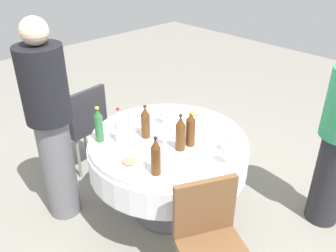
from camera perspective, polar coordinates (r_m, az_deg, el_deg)
ground_plane at (r=3.21m, az=0.00°, el=-13.30°), size 10.00×10.00×0.00m
dining_table at (r=2.85m, az=0.00°, el=-4.55°), size 1.25×1.25×0.74m
bottle_brown_far at (r=2.73m, az=-3.58°, el=0.51°), size 0.07×0.07×0.27m
bottle_brown_near at (r=2.57m, az=1.97°, el=-1.22°), size 0.07×0.07×0.28m
bottle_brown_left at (r=2.63m, az=3.59°, el=-0.61°), size 0.07×0.07×0.27m
bottle_clear_north at (r=2.68m, az=-7.76°, el=-0.11°), size 0.06×0.06×0.28m
bottle_brown_front at (r=2.32m, az=-1.95°, el=-4.94°), size 0.07×0.07×0.28m
bottle_green_east at (r=2.72m, az=-10.90°, el=0.08°), size 0.06×0.06×0.28m
wine_glass_north at (r=2.63m, az=-0.65°, el=-1.00°), size 0.06×0.06×0.15m
wine_glass_front at (r=2.47m, az=9.19°, el=-3.92°), size 0.07×0.07×0.13m
wine_glass_east at (r=2.92m, az=-0.74°, el=2.25°), size 0.07×0.07×0.15m
wine_glass_south at (r=2.59m, az=9.67°, el=-2.03°), size 0.07×0.07×0.16m
plate_right at (r=2.84m, az=2.31°, el=-0.77°), size 0.24×0.24×0.04m
plate_rear at (r=2.49m, az=-6.17°, el=-5.79°), size 0.24×0.24×0.04m
plate_mid at (r=3.10m, az=4.15°, el=1.86°), size 0.23×0.23×0.04m
plate_inner at (r=2.93m, az=-5.93°, el=-0.06°), size 0.22×0.22×0.02m
knife_near at (r=2.89m, az=8.57°, el=-0.81°), size 0.16×0.12×0.00m
person_near at (r=2.86m, az=-18.10°, el=0.55°), size 0.34×0.34×1.66m
chair_east at (r=2.30m, az=6.67°, el=-17.04°), size 0.53×0.53×0.87m
chair_south at (r=3.57m, az=-13.27°, el=0.73°), size 0.44×0.44×0.87m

